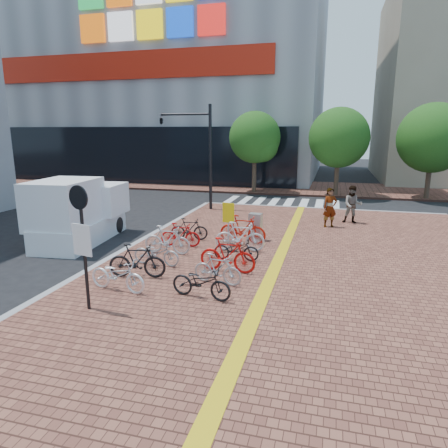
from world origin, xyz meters
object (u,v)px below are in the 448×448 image
(traffic_light_pole, at_px, (187,138))
(pedestrian_a, at_px, (330,208))
(bike_5, at_px, (189,229))
(bike_0, at_px, (118,275))
(yellow_sign, at_px, (228,217))
(pedestrian_b, at_px, (353,205))
(bike_10, at_px, (240,237))
(box_truck, at_px, (79,212))
(bike_7, at_px, (217,269))
(bike_11, at_px, (243,229))
(bike_1, at_px, (137,261))
(bike_4, at_px, (180,235))
(bike_3, at_px, (167,240))
(notice_sign, at_px, (82,233))
(bike_6, at_px, (201,282))
(bike_9, at_px, (236,249))
(bike_8, at_px, (227,255))
(utility_box, at_px, (255,227))
(bike_2, at_px, (156,253))

(traffic_light_pole, bearing_deg, pedestrian_a, -19.53)
(bike_5, bearing_deg, bike_0, 168.01)
(yellow_sign, bearing_deg, pedestrian_b, 49.81)
(bike_10, height_order, traffic_light_pole, traffic_light_pole)
(box_truck, bearing_deg, bike_0, -46.51)
(bike_7, distance_m, yellow_sign, 3.97)
(box_truck, bearing_deg, traffic_light_pole, 75.47)
(bike_5, height_order, bike_11, bike_11)
(bike_0, height_order, bike_1, bike_1)
(bike_4, bearing_deg, bike_10, -96.06)
(bike_3, xyz_separation_m, notice_sign, (-0.10, -4.99, 1.50))
(bike_4, bearing_deg, bike_6, -158.48)
(bike_7, height_order, bike_9, bike_7)
(bike_5, xyz_separation_m, box_truck, (-4.59, -1.01, 0.67))
(notice_sign, bearing_deg, pedestrian_a, 61.91)
(bike_3, height_order, bike_5, bike_3)
(bike_3, relative_size, bike_11, 0.93)
(bike_9, distance_m, pedestrian_b, 8.42)
(bike_5, height_order, bike_8, bike_8)
(bike_4, distance_m, bike_11, 2.55)
(utility_box, bearing_deg, pedestrian_a, 47.47)
(bike_5, distance_m, box_truck, 4.75)
(bike_0, relative_size, traffic_light_pole, 0.30)
(bike_8, relative_size, bike_11, 0.97)
(bike_5, relative_size, bike_9, 0.97)
(bike_2, relative_size, traffic_light_pole, 0.28)
(bike_11, distance_m, notice_sign, 7.74)
(bike_7, distance_m, traffic_light_pole, 13.01)
(bike_2, xyz_separation_m, bike_10, (2.39, 2.36, 0.13))
(pedestrian_a, xyz_separation_m, pedestrian_b, (1.08, 1.14, -0.00))
(bike_7, relative_size, box_truck, 0.32)
(bike_9, relative_size, yellow_sign, 0.90)
(bike_5, xyz_separation_m, utility_box, (2.70, 0.72, 0.10))
(bike_2, xyz_separation_m, bike_4, (-0.04, 2.36, 0.04))
(bike_0, relative_size, bike_4, 1.14)
(bike_3, xyz_separation_m, bike_10, (2.54, 1.07, 0.03))
(pedestrian_a, relative_size, notice_sign, 0.58)
(traffic_light_pole, relative_size, box_truck, 1.22)
(bike_6, distance_m, pedestrian_b, 11.61)
(utility_box, relative_size, yellow_sign, 0.63)
(bike_0, relative_size, bike_5, 1.17)
(bike_1, bearing_deg, bike_9, -56.76)
(bike_5, distance_m, bike_10, 2.64)
(pedestrian_a, distance_m, utility_box, 4.44)
(bike_9, bearing_deg, bike_11, 2.71)
(bike_1, height_order, bike_7, bike_1)
(box_truck, bearing_deg, notice_sign, -54.17)
(bike_5, distance_m, pedestrian_a, 6.96)
(bike_1, height_order, bike_3, bike_1)
(bike_2, distance_m, bike_9, 2.80)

